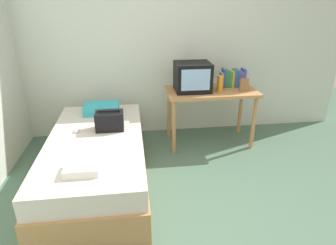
% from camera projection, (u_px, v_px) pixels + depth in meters
% --- Properties ---
extents(ground_plane, '(8.00, 8.00, 0.00)m').
position_uv_depth(ground_plane, '(194.00, 219.00, 2.65)').
color(ground_plane, '#4C6B56').
extents(wall_back, '(5.20, 0.10, 2.60)m').
position_uv_depth(wall_back, '(166.00, 42.00, 3.96)').
color(wall_back, silver).
rests_on(wall_back, ground).
extents(bed, '(1.00, 2.00, 0.52)m').
position_uv_depth(bed, '(97.00, 160.00, 3.11)').
color(bed, '#B27F4C').
rests_on(bed, ground).
extents(desk, '(1.16, 0.60, 0.75)m').
position_uv_depth(desk, '(211.00, 97.00, 3.80)').
color(desk, '#B27F4C').
rests_on(desk, ground).
extents(tv, '(0.44, 0.39, 0.36)m').
position_uv_depth(tv, '(192.00, 77.00, 3.66)').
color(tv, black).
rests_on(tv, desk).
extents(water_bottle, '(0.08, 0.08, 0.20)m').
position_uv_depth(water_bottle, '(220.00, 84.00, 3.66)').
color(water_bottle, orange).
rests_on(water_bottle, desk).
extents(book_row, '(0.33, 0.17, 0.24)m').
position_uv_depth(book_row, '(232.00, 78.00, 3.87)').
color(book_row, gray).
rests_on(book_row, desk).
extents(picture_frame, '(0.11, 0.02, 0.16)m').
position_uv_depth(picture_frame, '(244.00, 85.00, 3.67)').
color(picture_frame, olive).
rests_on(picture_frame, desk).
extents(pillow, '(0.43, 0.30, 0.11)m').
position_uv_depth(pillow, '(102.00, 108.00, 3.63)').
color(pillow, '#33A8B7').
rests_on(pillow, bed).
extents(handbag, '(0.30, 0.20, 0.22)m').
position_uv_depth(handbag, '(110.00, 121.00, 3.16)').
color(handbag, black).
rests_on(handbag, bed).
extents(magazine, '(0.21, 0.29, 0.01)m').
position_uv_depth(magazine, '(85.00, 155.00, 2.67)').
color(magazine, white).
rests_on(magazine, bed).
extents(remote_dark, '(0.04, 0.16, 0.02)m').
position_uv_depth(remote_dark, '(96.00, 164.00, 2.51)').
color(remote_dark, black).
rests_on(remote_dark, bed).
extents(remote_silver, '(0.04, 0.14, 0.02)m').
position_uv_depth(remote_silver, '(77.00, 130.00, 3.16)').
color(remote_silver, '#B7B7BC').
rests_on(remote_silver, bed).
extents(folded_towel, '(0.28, 0.22, 0.07)m').
position_uv_depth(folded_towel, '(82.00, 168.00, 2.40)').
color(folded_towel, white).
rests_on(folded_towel, bed).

